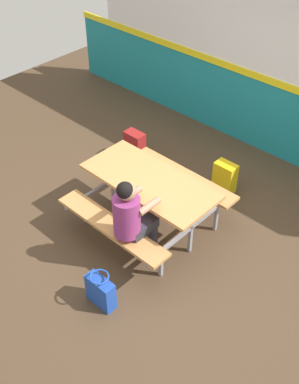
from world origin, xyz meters
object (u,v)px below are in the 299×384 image
object	(u,v)px
backpack_dark	(225,177)
satchel_spare	(135,145)
tote_bag_bright	(101,291)
picnic_table_main	(149,191)
student_nearer	(132,215)

from	to	relation	value
backpack_dark	satchel_spare	world-z (taller)	same
tote_bag_bright	picnic_table_main	bearing A→B (deg)	109.55
backpack_dark	tote_bag_bright	bearing A→B (deg)	-86.16
student_nearer	satchel_spare	distance (m)	2.12
picnic_table_main	student_nearer	bearing A→B (deg)	-65.25
tote_bag_bright	satchel_spare	distance (m)	2.70
backpack_dark	tote_bag_bright	world-z (taller)	backpack_dark
student_nearer	tote_bag_bright	bearing A→B (deg)	-75.03
picnic_table_main	tote_bag_bright	distance (m)	1.36
picnic_table_main	satchel_spare	xyz separation A→B (m)	(-1.16, 0.94, -0.36)
picnic_table_main	backpack_dark	distance (m)	1.30
backpack_dark	picnic_table_main	bearing A→B (deg)	-102.56
backpack_dark	student_nearer	bearing A→B (deg)	-90.48
tote_bag_bright	backpack_dark	bearing A→B (deg)	93.84
backpack_dark	satchel_spare	distance (m)	1.46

